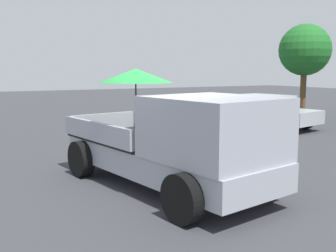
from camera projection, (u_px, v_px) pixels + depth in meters
The scene contains 4 objects.
ground_plane at pixel (164, 186), 8.10m from camera, with size 80.00×80.00×0.00m, color #38383D.
pickup_truck_main at pixel (178, 141), 7.60m from camera, with size 5.29×2.93×2.38m.
parked_sedan_near at pixel (264, 109), 16.39m from camera, with size 4.57×2.63×1.33m.
tree_by_lot at pixel (305, 50), 21.53m from camera, with size 2.78×2.78×4.82m.
Camera 1 is at (6.94, -3.67, 2.35)m, focal length 42.54 mm.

